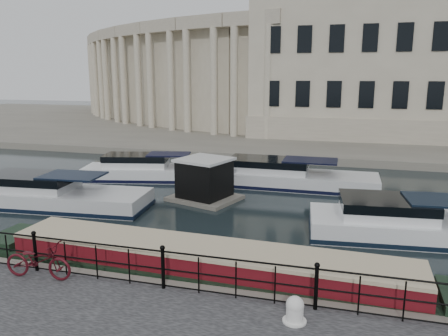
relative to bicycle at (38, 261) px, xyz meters
The scene contains 9 objects.
ground_plane 4.59m from the bicycle, 36.27° to the left, with size 160.00×160.00×0.00m, color black.
far_bank 41.80m from the bicycle, 85.06° to the left, with size 120.00×42.00×0.55m, color #6B665B.
railing 3.62m from the bicycle, ahead, with size 24.14×0.14×1.22m.
civic_building 37.91m from the bicycle, 86.02° to the left, with size 53.55×31.84×16.85m.
bicycle is the anchor object (origin of this frame).
mooring_bollard 7.19m from the bicycle, ahead, with size 0.56×0.56×0.63m.
narrowboat 4.74m from the bicycle, 24.84° to the left, with size 15.46×2.58×1.56m.
harbour_hut 10.64m from the bicycle, 82.18° to the left, with size 3.83×3.49×2.20m.
cabin_cruisers 10.98m from the bicycle, 80.61° to the left, with size 24.46×10.05×1.99m.
Camera 1 is at (4.46, -12.19, 6.16)m, focal length 35.00 mm.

